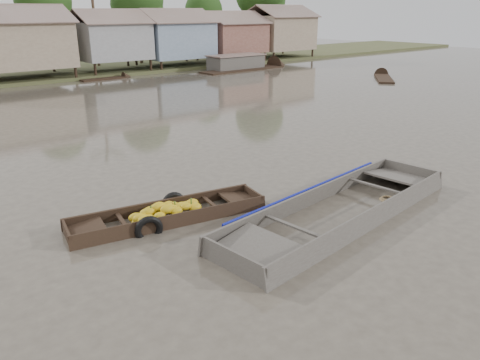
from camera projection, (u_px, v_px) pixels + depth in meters
ground at (275, 220)px, 11.83m from camera, size 120.00×120.00×0.00m
riverbank at (17, 36)px, 35.69m from camera, size 120.00×12.47×10.22m
banana_boat at (166, 216)px, 11.80m from camera, size 5.17×2.16×0.71m
viewer_boat at (339, 213)px, 12.04m from camera, size 8.03×2.81×0.63m
distant_boats at (163, 75)px, 36.17m from camera, size 47.82×16.31×1.38m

